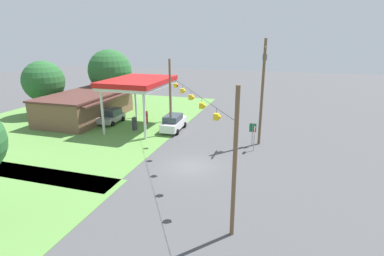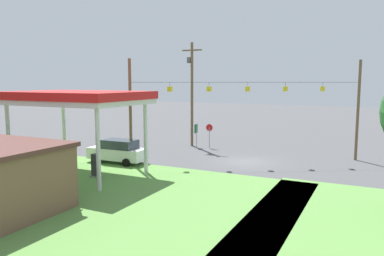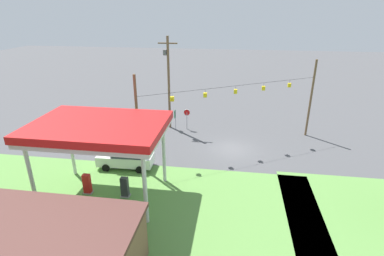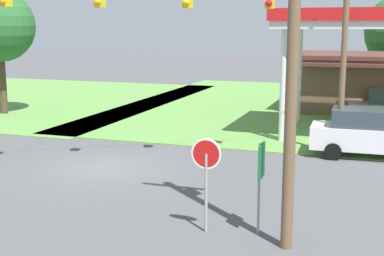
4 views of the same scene
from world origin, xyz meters
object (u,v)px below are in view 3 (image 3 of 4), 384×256
Objects in this scene: gas_station_canopy at (99,129)px; utility_pole_main at (168,79)px; stop_sign_roadside at (187,115)px; car_at_pumps_rear at (67,222)px; route_sign at (175,116)px; car_at_pumps_front at (126,157)px; fuel_pump_far at (87,184)px; fuel_pump_near at (125,188)px.

utility_pole_main reaches higher than gas_station_canopy.
gas_station_canopy is 3.78× the size of stop_sign_roadside.
car_at_pumps_rear is 19.40m from stop_sign_roadside.
car_at_pumps_rear is 1.73× the size of route_sign.
utility_pole_main is at bearing -101.63° from car_at_pumps_front.
gas_station_canopy is at bearing 83.03° from utility_pole_main.
car_at_pumps_front reaches higher than car_at_pumps_rear.
gas_station_canopy is 1.88× the size of car_at_pumps_front.
fuel_pump_far is at bearing -110.98° from stop_sign_roadside.
car_at_pumps_front is at bearing 74.97° from route_sign.
route_sign reaches higher than car_at_pumps_front.
utility_pole_main is (-0.27, -14.71, 5.18)m from fuel_pump_near.
utility_pole_main is (-1.80, -14.71, 0.45)m from gas_station_canopy.
stop_sign_roadside reaches higher than route_sign.
route_sign is 0.22× the size of utility_pole_main.
gas_station_canopy is 6.34m from car_at_pumps_front.
fuel_pump_far is at bearing -0.06° from gas_station_canopy.
fuel_pump_near is 1.00× the size of fuel_pump_far.
gas_station_canopy is at bearing 82.02° from car_at_pumps_rear.
car_at_pumps_front reaches higher than fuel_pump_far.
car_at_pumps_rear is at bearing 101.32° from fuel_pump_far.
car_at_pumps_rear is at bearing -103.81° from stop_sign_roadside.
fuel_pump_near is 0.33× the size of car_at_pumps_front.
fuel_pump_near is 14.14m from route_sign.
gas_station_canopy is 0.88× the size of utility_pole_main.
stop_sign_roadside reaches higher than car_at_pumps_front.
stop_sign_roadside is at bearing -99.69° from fuel_pump_near.
car_at_pumps_front is at bearing -111.60° from stop_sign_roadside.
car_at_pumps_front is 8.92m from car_at_pumps_rear.
car_at_pumps_front is at bearing 85.76° from car_at_pumps_rear.
utility_pole_main is at bearing -102.75° from fuel_pump_far.
fuel_pump_far is (3.06, 0.00, 0.00)m from fuel_pump_near.
route_sign is (-3.28, -18.51, 0.76)m from car_at_pumps_rear.
stop_sign_roadside is at bearing -110.98° from fuel_pump_far.
stop_sign_roadside is 1.04× the size of route_sign.
fuel_pump_far is 0.70× the size of route_sign.
gas_station_canopy is at bearing 79.39° from route_sign.
car_at_pumps_rear is (0.69, 8.89, -0.06)m from car_at_pumps_front.
car_at_pumps_rear is at bearing 83.57° from car_at_pumps_front.
utility_pole_main is at bearing -37.40° from route_sign.
route_sign is 4.40m from utility_pole_main.
fuel_pump_near is 14.62m from stop_sign_roadside.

